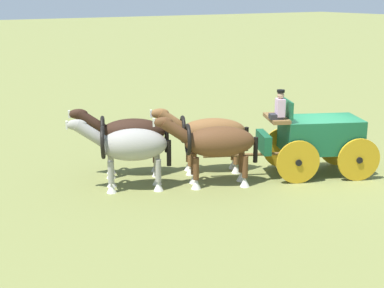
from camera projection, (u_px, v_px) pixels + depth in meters
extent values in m
plane|color=olive|center=(318.00, 173.00, 17.93)|extent=(220.00, 220.00, 0.00)
cube|color=#195B38|center=(321.00, 134.00, 17.58)|extent=(2.85, 2.36, 1.08)
cube|color=brown|center=(277.00, 118.00, 17.24)|extent=(1.06, 1.43, 0.12)
cube|color=#195B38|center=(264.00, 142.00, 17.39)|extent=(0.70, 1.16, 0.60)
cube|color=#195B38|center=(286.00, 108.00, 17.18)|extent=(0.60, 1.22, 0.55)
cube|color=gold|center=(319.00, 153.00, 17.75)|extent=(2.54, 1.28, 0.16)
cylinder|color=gold|center=(298.00, 162.00, 16.83)|extent=(1.29, 0.65, 1.38)
cylinder|color=black|center=(298.00, 162.00, 16.83)|extent=(0.26, 0.25, 0.20)
cylinder|color=gold|center=(283.00, 148.00, 18.42)|extent=(1.29, 0.65, 1.38)
cylinder|color=black|center=(283.00, 148.00, 18.42)|extent=(0.26, 0.25, 0.20)
cylinder|color=gold|center=(359.00, 160.00, 17.08)|extent=(1.29, 0.65, 1.38)
cylinder|color=black|center=(359.00, 160.00, 17.08)|extent=(0.26, 0.25, 0.20)
cylinder|color=gold|center=(338.00, 146.00, 18.66)|extent=(1.29, 0.65, 1.38)
cylinder|color=black|center=(338.00, 146.00, 18.66)|extent=(0.26, 0.25, 0.20)
cylinder|color=brown|center=(243.00, 155.00, 17.42)|extent=(2.41, 1.17, 0.10)
cube|color=#2D2D33|center=(276.00, 116.00, 16.88)|extent=(0.50, 0.46, 0.16)
cube|color=silver|center=(280.00, 108.00, 16.82)|extent=(0.37, 0.43, 0.55)
sphere|color=tan|center=(281.00, 95.00, 16.71)|extent=(0.22, 0.22, 0.22)
cylinder|color=black|center=(281.00, 91.00, 16.68)|extent=(0.24, 0.24, 0.08)
ellipsoid|color=brown|center=(220.00, 142.00, 16.51)|extent=(2.36, 1.76, 0.94)
cylinder|color=brown|center=(196.00, 169.00, 16.37)|extent=(0.18, 0.18, 0.69)
cone|color=silver|center=(196.00, 184.00, 16.51)|extent=(0.30, 0.30, 0.30)
cylinder|color=brown|center=(194.00, 163.00, 16.87)|extent=(0.18, 0.18, 0.69)
cone|color=silver|center=(194.00, 178.00, 17.00)|extent=(0.30, 0.30, 0.30)
cylinder|color=brown|center=(245.00, 167.00, 16.56)|extent=(0.18, 0.18, 0.69)
cone|color=silver|center=(245.00, 182.00, 16.69)|extent=(0.30, 0.30, 0.30)
cylinder|color=brown|center=(242.00, 162.00, 17.06)|extent=(0.18, 0.18, 0.69)
cone|color=silver|center=(241.00, 176.00, 17.19)|extent=(0.30, 0.30, 0.30)
cylinder|color=brown|center=(176.00, 130.00, 16.24)|extent=(1.01, 0.72, 0.81)
ellipsoid|color=brown|center=(163.00, 122.00, 16.12)|extent=(0.65, 0.49, 0.32)
cube|color=silver|center=(154.00, 123.00, 16.09)|extent=(0.10, 0.12, 0.24)
torus|color=black|center=(188.00, 140.00, 16.37)|extent=(0.51, 0.93, 0.97)
cylinder|color=black|center=(256.00, 150.00, 16.74)|extent=(0.14, 0.14, 0.80)
ellipsoid|color=brown|center=(213.00, 131.00, 17.76)|extent=(2.34, 1.69, 0.87)
cylinder|color=brown|center=(190.00, 155.00, 17.63)|extent=(0.18, 0.18, 0.71)
cone|color=silver|center=(190.00, 170.00, 17.77)|extent=(0.30, 0.30, 0.30)
cylinder|color=brown|center=(189.00, 151.00, 18.09)|extent=(0.18, 0.18, 0.71)
cone|color=silver|center=(189.00, 166.00, 18.22)|extent=(0.30, 0.30, 0.30)
cylinder|color=brown|center=(236.00, 154.00, 17.82)|extent=(0.18, 0.18, 0.71)
cone|color=silver|center=(236.00, 168.00, 17.96)|extent=(0.30, 0.30, 0.30)
cylinder|color=brown|center=(233.00, 150.00, 18.27)|extent=(0.18, 0.18, 0.71)
cone|color=silver|center=(233.00, 164.00, 18.41)|extent=(0.30, 0.30, 0.30)
cylinder|color=brown|center=(171.00, 121.00, 17.48)|extent=(1.01, 0.72, 0.81)
ellipsoid|color=brown|center=(160.00, 113.00, 17.37)|extent=(0.65, 0.49, 0.32)
cube|color=silver|center=(151.00, 114.00, 17.33)|extent=(0.10, 0.12, 0.24)
torus|color=black|center=(183.00, 129.00, 17.61)|extent=(0.48, 0.87, 0.90)
cylinder|color=black|center=(246.00, 139.00, 17.98)|extent=(0.14, 0.14, 0.80)
ellipsoid|color=#9E998E|center=(134.00, 145.00, 16.19)|extent=(2.22, 1.71, 0.97)
cylinder|color=#9E998E|center=(111.00, 172.00, 16.05)|extent=(0.18, 0.18, 0.68)
cone|color=silver|center=(112.00, 188.00, 16.19)|extent=(0.30, 0.30, 0.29)
cylinder|color=#9E998E|center=(111.00, 167.00, 16.56)|extent=(0.18, 0.18, 0.68)
cone|color=silver|center=(112.00, 182.00, 16.69)|extent=(0.30, 0.30, 0.29)
cylinder|color=#9E998E|center=(158.00, 170.00, 16.23)|extent=(0.18, 0.18, 0.68)
cone|color=silver|center=(158.00, 186.00, 16.36)|extent=(0.30, 0.30, 0.29)
cylinder|color=#9E998E|center=(157.00, 165.00, 16.74)|extent=(0.18, 0.18, 0.68)
cone|color=silver|center=(157.00, 180.00, 16.87)|extent=(0.30, 0.30, 0.29)
cylinder|color=#9E998E|center=(90.00, 133.00, 15.93)|extent=(1.01, 0.72, 0.81)
ellipsoid|color=#9E998E|center=(77.00, 125.00, 15.81)|extent=(0.65, 0.49, 0.32)
cube|color=silver|center=(67.00, 125.00, 15.78)|extent=(0.10, 0.12, 0.24)
torus|color=black|center=(103.00, 142.00, 16.05)|extent=(0.52, 0.95, 0.99)
cylinder|color=black|center=(169.00, 153.00, 16.40)|extent=(0.14, 0.14, 0.80)
ellipsoid|color=#331E14|center=(133.00, 132.00, 17.42)|extent=(2.27, 1.68, 0.89)
cylinder|color=#331E14|center=(110.00, 158.00, 17.30)|extent=(0.18, 0.18, 0.74)
cone|color=silver|center=(111.00, 173.00, 17.44)|extent=(0.30, 0.30, 0.32)
cylinder|color=#331E14|center=(111.00, 153.00, 17.77)|extent=(0.18, 0.18, 0.74)
cone|color=silver|center=(111.00, 169.00, 17.91)|extent=(0.30, 0.30, 0.32)
cylinder|color=#331E14|center=(156.00, 156.00, 17.48)|extent=(0.18, 0.18, 0.74)
cone|color=silver|center=(157.00, 172.00, 17.62)|extent=(0.30, 0.30, 0.32)
cylinder|color=#331E14|center=(155.00, 152.00, 17.95)|extent=(0.18, 0.18, 0.74)
cone|color=silver|center=(156.00, 167.00, 18.09)|extent=(0.30, 0.30, 0.32)
cylinder|color=#331E14|center=(91.00, 122.00, 17.15)|extent=(1.01, 0.72, 0.81)
ellipsoid|color=#331E14|center=(78.00, 114.00, 17.04)|extent=(0.65, 0.49, 0.32)
cube|color=silver|center=(69.00, 114.00, 17.00)|extent=(0.10, 0.12, 0.24)
torus|color=black|center=(103.00, 130.00, 17.28)|extent=(0.49, 0.89, 0.92)
cylinder|color=black|center=(167.00, 140.00, 17.64)|extent=(0.14, 0.14, 0.80)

